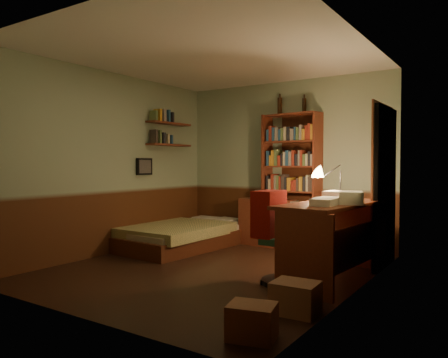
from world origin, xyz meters
The scene contains 24 objects.
floor centered at (0.00, 0.00, -0.01)m, with size 3.50×4.00×0.02m, color black.
ceiling centered at (0.00, 0.00, 2.61)m, with size 3.50×4.00×0.02m, color silver.
wall_back centered at (0.00, 2.01, 1.30)m, with size 3.50×0.02×2.60m, color gray.
wall_left centered at (-1.76, 0.00, 1.30)m, with size 0.02×4.00×2.60m, color gray.
wall_right centered at (1.76, 0.00, 1.30)m, with size 0.02×4.00×2.60m, color gray.
wall_front centered at (0.00, -2.01, 1.30)m, with size 3.50×0.02×2.60m, color gray.
doorway centered at (1.72, 1.30, 1.00)m, with size 0.06×0.90×2.00m, color black.
door_trim centered at (1.69, 1.30, 1.00)m, with size 0.02×0.98×2.08m, color #411D10.
bed centered at (-1.19, 0.94, 0.31)m, with size 1.12×2.10×0.62m, color olive.
dresser centered at (-0.19, 1.76, 0.37)m, with size 0.83×0.41×0.74m, color maroon.
mini_stereo centered at (-0.32, 1.89, 0.80)m, with size 0.24×0.18×0.13m, color #B2B2B7.
bookshelf centered at (0.19, 1.85, 1.03)m, with size 0.89×0.28×2.07m, color maroon.
bottle_left centered at (-0.07, 1.96, 2.20)m, with size 0.07×0.07×0.28m, color black.
bottle_right centered at (0.35, 1.96, 2.18)m, with size 0.06×0.06×0.23m, color black.
desk centered at (1.38, 0.35, 0.43)m, with size 0.67×1.61×0.86m, color maroon.
paper_stack centered at (1.60, 0.30, 0.93)m, with size 0.25×0.34×0.13m, color silver.
desk_lamp centered at (1.31, 0.84, 1.19)m, with size 0.19×0.19×0.65m, color black.
office_chair centered at (1.04, -0.12, 0.51)m, with size 0.51×0.45×1.01m, color #2D593B.
red_jacket centered at (0.79, -0.28, 1.26)m, with size 0.23×0.42×0.50m, color #AD160F.
wall_shelf_lower centered at (-1.64, 1.10, 1.60)m, with size 0.20×0.90×0.03m, color maroon.
wall_shelf_upper centered at (-1.64, 1.10, 1.95)m, with size 0.20×0.90×0.03m, color maroon.
framed_picture centered at (-1.72, 0.60, 1.25)m, with size 0.04×0.32×0.26m, color black.
cardboard_box_a centered at (1.47, -1.59, 0.13)m, with size 0.34×0.28×0.26m, color #93674C.
cardboard_box_b centered at (1.51, -0.90, 0.14)m, with size 0.39×0.32×0.27m, color #93674C.
Camera 1 is at (3.06, -4.34, 1.29)m, focal length 35.00 mm.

